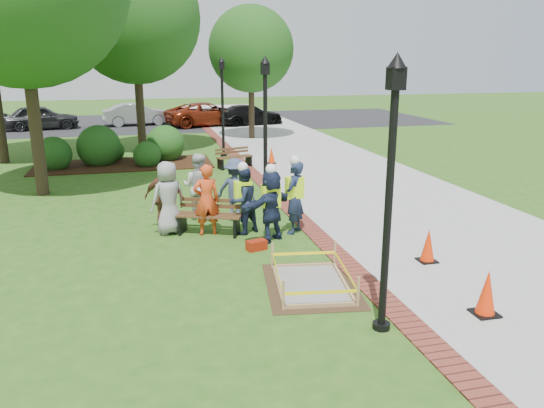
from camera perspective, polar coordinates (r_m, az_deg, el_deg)
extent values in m
plane|color=#285116|center=(11.07, -1.01, -6.77)|extent=(100.00, 100.00, 0.00)
cube|color=#9E9E99|center=(21.69, 5.92, 4.21)|extent=(6.00, 60.00, 0.02)
cube|color=maroon|center=(20.82, -2.55, 3.82)|extent=(0.50, 60.00, 0.03)
cube|color=#381E0F|center=(22.39, -15.63, 4.10)|extent=(7.00, 3.00, 0.05)
cube|color=black|center=(37.30, -10.55, 8.68)|extent=(36.00, 12.00, 0.01)
cube|color=#47331E|center=(10.22, 4.24, -8.73)|extent=(2.02, 2.52, 0.01)
cube|color=gray|center=(10.21, 4.25, -8.66)|extent=(1.45, 1.96, 0.04)
cube|color=tan|center=(10.20, 4.25, -8.55)|extent=(1.59, 2.09, 0.08)
cube|color=tan|center=(10.11, 4.27, -7.33)|extent=(1.62, 2.13, 0.55)
cube|color=yellow|center=(10.10, 4.28, -7.20)|extent=(1.56, 2.07, 0.06)
cube|color=brown|center=(13.01, -6.79, -1.21)|extent=(1.64, 1.03, 0.04)
cube|color=brown|center=(13.18, -6.54, 0.11)|extent=(1.47, 0.64, 0.25)
cube|color=black|center=(13.08, -6.76, -2.27)|extent=(1.52, 1.03, 0.46)
cube|color=#55331D|center=(20.98, -4.03, 5.08)|extent=(1.50, 0.83, 0.04)
cube|color=#55331D|center=(21.15, -4.33, 5.76)|extent=(1.39, 0.46, 0.23)
cube|color=black|center=(21.02, -4.02, 4.46)|extent=(1.39, 0.84, 0.42)
cube|color=black|center=(9.77, 21.88, -10.90)|extent=(0.41, 0.41, 0.05)
cone|color=red|center=(9.61, 22.12, -8.72)|extent=(0.33, 0.33, 0.76)
cube|color=black|center=(11.77, 16.32, -5.90)|extent=(0.38, 0.38, 0.05)
cone|color=red|center=(11.65, 16.45, -4.20)|extent=(0.30, 0.30, 0.69)
cube|color=black|center=(21.86, -0.05, 4.41)|extent=(0.35, 0.35, 0.05)
cone|color=#EB3707|center=(21.80, -0.05, 5.31)|extent=(0.28, 0.28, 0.65)
cube|color=maroon|center=(11.98, -1.68, -4.45)|extent=(0.50, 0.36, 0.22)
cylinder|color=black|center=(8.16, 12.36, -1.13)|extent=(0.12, 0.12, 3.80)
cube|color=black|center=(7.85, 13.21, 13.01)|extent=(0.22, 0.22, 0.32)
cone|color=black|center=(7.84, 13.32, 14.84)|extent=(0.28, 0.28, 0.22)
cylinder|color=black|center=(8.86, 11.67, -12.69)|extent=(0.28, 0.28, 0.10)
cylinder|color=black|center=(15.57, -0.72, 6.97)|extent=(0.12, 0.12, 3.80)
cube|color=black|center=(15.41, -0.75, 14.35)|extent=(0.22, 0.22, 0.32)
cone|color=black|center=(15.41, -0.75, 15.28)|extent=(0.28, 0.28, 0.22)
cylinder|color=black|center=(15.95, -0.70, 0.38)|extent=(0.28, 0.28, 0.10)
cylinder|color=black|center=(23.38, -5.32, 9.71)|extent=(0.12, 0.12, 3.80)
cube|color=black|center=(23.27, -5.45, 14.62)|extent=(0.22, 0.22, 0.32)
cone|color=black|center=(23.27, -5.46, 15.23)|extent=(0.28, 0.28, 0.22)
cylinder|color=black|center=(23.63, -5.21, 5.24)|extent=(0.28, 0.28, 0.10)
cylinder|color=#3D2D1E|center=(17.99, -24.27, 9.17)|extent=(0.38, 0.38, 5.30)
cylinder|color=#3D2D1E|center=(25.05, -14.06, 10.94)|extent=(0.37, 0.37, 4.88)
sphere|color=#254D16|center=(25.05, -14.61, 18.91)|extent=(5.74, 5.74, 5.74)
cylinder|color=#3D2D1E|center=(28.83, -2.22, 10.86)|extent=(0.31, 0.31, 3.84)
sphere|color=#254D16|center=(28.75, -2.28, 16.32)|extent=(4.46, 4.46, 4.46)
sphere|color=#254D16|center=(22.42, -22.29, 3.48)|extent=(1.39, 1.39, 1.39)
sphere|color=#254D16|center=(22.76, -17.97, 4.04)|extent=(1.74, 1.74, 1.74)
sphere|color=#254D16|center=(21.87, -13.21, 3.95)|extent=(1.10, 1.10, 1.10)
sphere|color=#254D16|center=(23.12, -11.32, 4.66)|extent=(1.61, 1.61, 1.61)
sphere|color=#254D16|center=(23.66, -16.63, 4.56)|extent=(0.93, 0.93, 0.93)
imported|color=gray|center=(13.13, -11.10, 0.65)|extent=(0.68, 0.58, 1.80)
imported|color=#DD421A|center=(12.89, -7.06, 0.43)|extent=(0.58, 0.39, 1.75)
imported|color=silver|center=(14.25, -7.93, 1.89)|extent=(0.67, 0.58, 1.77)
imported|color=brown|center=(13.34, -11.52, 0.65)|extent=(0.64, 0.53, 1.70)
imported|color=#394665|center=(14.00, -3.94, 1.53)|extent=(0.63, 0.58, 1.67)
imported|color=#1D2D4B|center=(12.38, -0.11, -0.20)|extent=(0.65, 0.59, 1.70)
cube|color=#BEF614|center=(12.32, -0.11, 0.88)|extent=(0.42, 0.26, 0.52)
sphere|color=white|center=(12.18, -0.11, 3.77)|extent=(0.25, 0.25, 0.25)
imported|color=#16183B|center=(12.94, 2.42, 0.70)|extent=(0.65, 0.68, 1.79)
cube|color=#BEF614|center=(12.88, 2.43, 1.79)|extent=(0.42, 0.26, 0.52)
sphere|color=white|center=(12.74, 2.46, 4.71)|extent=(0.25, 0.25, 0.25)
imported|color=#16203B|center=(12.92, -3.12, 0.32)|extent=(0.62, 0.55, 1.64)
cube|color=#BEF614|center=(12.87, -3.13, 1.32)|extent=(0.42, 0.26, 0.52)
sphere|color=white|center=(12.73, -3.17, 4.00)|extent=(0.25, 0.25, 0.25)
imported|color=#262628|center=(35.59, -23.49, 7.36)|extent=(3.00, 5.26, 1.61)
imported|color=#9D9DA1|center=(35.94, -14.23, 8.22)|extent=(2.73, 4.97, 1.54)
imported|color=maroon|center=(34.87, -6.91, 8.37)|extent=(3.35, 5.34, 1.61)
imported|color=black|center=(35.12, -2.41, 8.51)|extent=(2.80, 4.63, 1.41)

